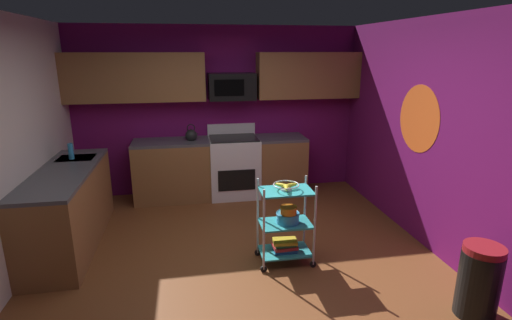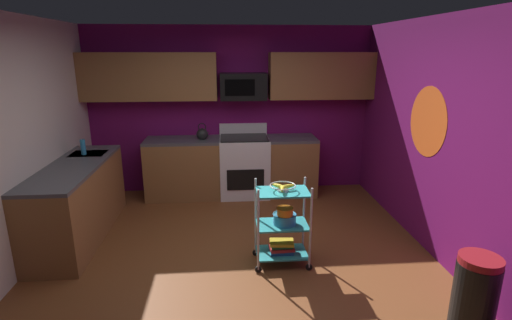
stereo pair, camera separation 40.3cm
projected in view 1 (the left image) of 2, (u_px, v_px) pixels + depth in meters
The scene contains 16 objects.
floor at pixel (240, 266), 4.23m from camera, with size 4.40×4.80×0.04m, color brown.
wall_back at pixel (218, 111), 6.17m from camera, with size 4.52×0.06×2.60m, color #6B1156.
wall_right at pixel (442, 139), 4.25m from camera, with size 0.06×4.80×2.60m, color #6B1156.
wall_flower_decal at pixel (419, 119), 4.60m from camera, with size 0.80×0.80×0.00m, color #E5591E.
counter_run at pixel (166, 182), 5.42m from camera, with size 3.52×2.58×0.92m.
oven_range at pixel (234, 166), 6.12m from camera, with size 0.76×0.65×1.10m.
upper_cabinets at pixel (215, 76), 5.83m from camera, with size 4.40×0.33×0.70m.
microwave at pixel (232, 87), 5.89m from camera, with size 0.70×0.39×0.40m.
rolling_cart at pixel (285, 223), 4.16m from camera, with size 0.61×0.37×0.91m.
fruit_bowl at pixel (286, 186), 4.04m from camera, with size 0.27×0.27×0.07m.
mixing_bowl_large at pixel (288, 217), 4.14m from camera, with size 0.25×0.25×0.11m.
mixing_bowl_small at pixel (289, 210), 4.09m from camera, with size 0.18×0.18×0.08m.
book_stack at pixel (285, 245), 4.23m from camera, with size 0.27×0.20×0.13m.
kettle at pixel (191, 135), 5.87m from camera, with size 0.21×0.18×0.26m.
dish_soap_bottle at pixel (71, 151), 4.84m from camera, with size 0.06×0.06×0.20m, color #2D8CBF.
trash_can at pixel (479, 281), 3.33m from camera, with size 0.34×0.42×0.66m.
Camera 1 is at (-0.50, -3.73, 2.24)m, focal length 27.38 mm.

